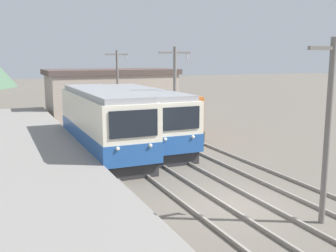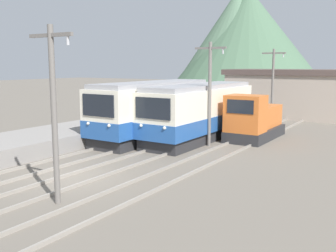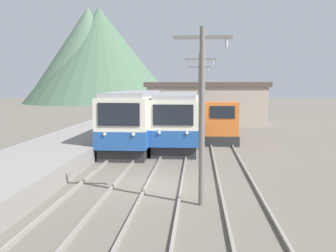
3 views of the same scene
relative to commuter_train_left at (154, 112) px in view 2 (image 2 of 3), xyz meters
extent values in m
plane|color=#665E54|center=(2.60, -9.73, -1.74)|extent=(200.00, 200.00, 0.00)
cube|color=gray|center=(-0.72, -9.73, -1.67)|extent=(0.10, 60.00, 0.14)
cube|color=gray|center=(0.72, -9.73, -1.67)|extent=(0.10, 60.00, 0.14)
cube|color=gray|center=(2.08, -9.73, -1.67)|extent=(0.10, 60.00, 0.14)
cube|color=gray|center=(3.52, -9.73, -1.67)|extent=(0.10, 60.00, 0.14)
cube|color=gray|center=(5.08, -9.73, -1.67)|extent=(0.10, 60.00, 0.14)
cube|color=gray|center=(6.52, -9.73, -1.67)|extent=(0.10, 60.00, 0.14)
cube|color=#28282B|center=(0.00, 0.01, -1.39)|extent=(2.58, 10.24, 0.70)
cube|color=silver|center=(0.00, 0.01, 0.35)|extent=(2.80, 10.67, 2.77)
cube|color=#235199|center=(0.00, 0.01, -0.54)|extent=(2.84, 10.71, 1.00)
cube|color=black|center=(0.00, -5.36, 0.90)|extent=(2.24, 0.06, 1.22)
sphere|color=silver|center=(-0.77, -5.37, -0.15)|extent=(0.18, 0.18, 0.18)
sphere|color=silver|center=(0.77, -5.37, -0.15)|extent=(0.18, 0.18, 0.18)
cube|color=#939399|center=(0.00, 0.01, 1.87)|extent=(2.46, 10.24, 0.28)
cube|color=#28282B|center=(2.80, 1.34, -1.39)|extent=(2.58, 10.49, 0.70)
cube|color=silver|center=(2.80, 1.34, 0.27)|extent=(2.80, 10.92, 2.62)
cube|color=#235199|center=(2.80, 1.34, -0.57)|extent=(2.84, 10.96, 0.94)
cube|color=black|center=(2.80, -4.16, 0.80)|extent=(2.24, 0.06, 1.15)
sphere|color=silver|center=(2.03, -4.17, -0.20)|extent=(0.18, 0.18, 0.18)
sphere|color=silver|center=(3.57, -4.17, -0.20)|extent=(0.18, 0.18, 0.18)
cube|color=#939399|center=(2.80, 1.34, 1.72)|extent=(2.46, 10.49, 0.28)
cube|color=#28282B|center=(5.80, 3.47, -1.39)|extent=(2.40, 5.47, 0.70)
cube|color=#D16628|center=(5.80, 1.61, 0.11)|extent=(2.28, 1.75, 2.30)
cube|color=black|center=(5.80, 0.72, 0.62)|extent=(1.68, 0.04, 0.83)
cube|color=#D16628|center=(5.80, 4.35, -0.34)|extent=(1.92, 3.62, 1.40)
cylinder|color=black|center=(5.80, 4.35, 0.61)|extent=(0.16, 0.16, 0.50)
cylinder|color=slate|center=(4.30, -12.22, 1.34)|extent=(0.20, 0.20, 6.16)
cube|color=slate|center=(4.30, -12.22, 4.07)|extent=(2.00, 0.12, 0.12)
cylinder|color=#B2B2B7|center=(5.10, -12.22, 3.87)|extent=(0.10, 0.10, 0.30)
cylinder|color=slate|center=(4.30, -0.37, 1.34)|extent=(0.20, 0.20, 6.16)
cube|color=slate|center=(4.30, -0.37, 4.07)|extent=(2.00, 0.12, 0.12)
cylinder|color=#B2B2B7|center=(5.10, -0.37, 3.87)|extent=(0.10, 0.10, 0.30)
cylinder|color=slate|center=(4.30, 11.48, 1.34)|extent=(0.20, 0.20, 6.16)
cube|color=slate|center=(4.30, 11.48, 4.07)|extent=(2.00, 0.12, 0.12)
cylinder|color=#B2B2B7|center=(5.10, 11.48, 3.87)|extent=(0.10, 0.10, 0.30)
cube|color=#AD9E8E|center=(5.07, 16.27, 0.22)|extent=(12.00, 6.00, 3.92)
cube|color=#51423D|center=(5.07, 16.27, 2.43)|extent=(12.60, 6.30, 0.50)
cone|color=#47664C|center=(-18.24, 63.55, 8.94)|extent=(34.17, 34.17, 21.36)
cone|color=#517056|center=(-20.53, 62.60, 8.89)|extent=(28.24, 28.24, 21.26)
camera|label=1|loc=(-5.54, -21.59, 3.77)|focal=42.00mm
camera|label=2|loc=(14.72, -21.34, 3.09)|focal=42.00mm
camera|label=3|loc=(4.15, -25.71, 2.51)|focal=42.00mm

